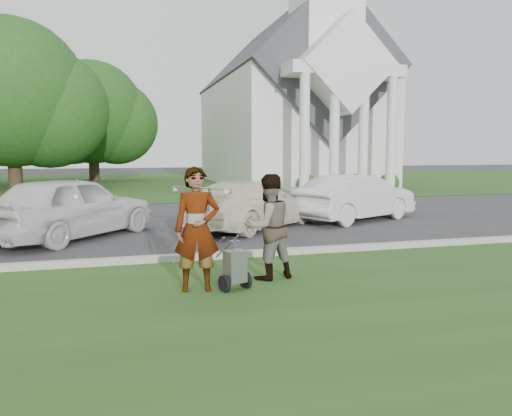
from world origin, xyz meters
name	(u,v)px	position (x,y,z in m)	size (l,w,h in m)	color
ground	(242,264)	(0.00, 0.00, 0.00)	(120.00, 120.00, 0.00)	#333335
grass_strip	(293,310)	(0.00, -3.00, 0.01)	(80.00, 7.00, 0.01)	#284B19
church_lawn	(151,182)	(0.00, 27.00, 0.01)	(80.00, 30.00, 0.01)	#284B19
curb	(236,255)	(0.00, 0.55, 0.07)	(80.00, 0.18, 0.15)	#9E9E93
church	(288,96)	(9.00, 23.11, 5.94)	(9.19, 19.00, 24.10)	white
tree_left	(11,100)	(-8.01, 21.99, 5.11)	(10.63, 8.40, 9.71)	#332316
tree_back	(92,117)	(-4.01, 29.99, 4.73)	(9.61, 7.60, 8.89)	#332316
striping_cart	(235,267)	(-0.57, -1.81, 0.38)	(0.70, 1.02, 0.88)	black
person_left	(197,230)	(-1.15, -1.67, 0.99)	(0.72, 0.47, 1.97)	#999999
person_right	(268,228)	(0.15, -1.27, 0.91)	(0.89, 0.69, 1.83)	#999999
parking_meter_near	(207,226)	(-0.69, -0.02, 0.79)	(0.09, 0.08, 1.26)	gray
car_b	(71,207)	(-3.49, 3.99, 0.82)	(1.93, 4.79, 1.63)	silver
car_c	(251,204)	(1.38, 4.44, 0.70)	(1.96, 4.81, 1.40)	#EFE4CB
car_d	(356,198)	(5.06, 5.10, 0.74)	(1.56, 4.48, 1.48)	silver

